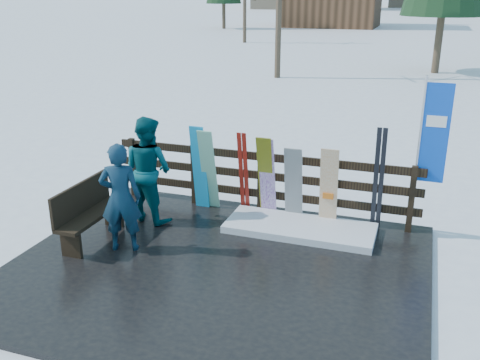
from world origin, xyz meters
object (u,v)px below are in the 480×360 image
at_px(rental_flag, 431,139).
at_px(snowboard_2, 266,177).
at_px(snowboard_1, 209,170).
at_px(snowboard_3, 267,178).
at_px(person_front, 121,198).
at_px(snowboard_4, 293,185).
at_px(person_back, 148,169).
at_px(bench, 88,210).
at_px(snowboard_5, 329,188).
at_px(snowboard_0, 199,168).

bearing_deg(rental_flag, snowboard_2, -174.13).
height_order(snowboard_1, snowboard_3, snowboard_1).
distance_m(snowboard_2, rental_flag, 2.78).
bearing_deg(snowboard_3, person_front, -132.95).
relative_size(snowboard_4, person_back, 0.74).
bearing_deg(person_back, bench, 80.22).
distance_m(snowboard_1, rental_flag, 3.81).
relative_size(snowboard_1, snowboard_3, 1.03).
relative_size(snowboard_2, person_back, 0.84).
xyz_separation_m(bench, snowboard_4, (2.92, 1.80, 0.16)).
bearing_deg(snowboard_4, snowboard_5, 0.00).
xyz_separation_m(snowboard_4, person_back, (-2.39, -0.72, 0.25)).
relative_size(snowboard_4, rental_flag, 0.53).
relative_size(snowboard_2, snowboard_4, 1.13).
bearing_deg(rental_flag, snowboard_5, -169.95).
xyz_separation_m(snowboard_0, person_back, (-0.64, -0.72, 0.13)).
bearing_deg(snowboard_2, bench, -143.34).
relative_size(snowboard_0, person_back, 0.87).
height_order(bench, snowboard_4, snowboard_4).
bearing_deg(snowboard_4, person_front, -139.66).
bearing_deg(rental_flag, person_front, -153.58).
bearing_deg(snowboard_2, snowboard_5, 0.00).
height_order(snowboard_0, snowboard_3, snowboard_0).
bearing_deg(snowboard_5, snowboard_0, 180.00).
bearing_deg(snowboard_0, person_back, -131.65).
bearing_deg(snowboard_0, snowboard_3, -0.00).
bearing_deg(snowboard_4, bench, -148.32).
distance_m(snowboard_4, snowboard_5, 0.61).
distance_m(snowboard_4, person_back, 2.51).
bearing_deg(bench, snowboard_1, 53.23).
xyz_separation_m(bench, person_back, (0.52, 1.08, 0.41)).
xyz_separation_m(snowboard_3, rental_flag, (2.60, 0.27, 0.86)).
bearing_deg(person_back, snowboard_3, -143.22).
bearing_deg(snowboard_3, snowboard_1, 180.00).
relative_size(snowboard_0, snowboard_5, 1.15).
height_order(snowboard_3, person_front, person_front).
bearing_deg(snowboard_2, person_back, -159.09).
distance_m(snowboard_2, person_back, 2.04).
height_order(snowboard_5, rental_flag, rental_flag).
xyz_separation_m(snowboard_3, snowboard_4, (0.47, 0.00, -0.07)).
bearing_deg(rental_flag, snowboard_0, -176.02).
bearing_deg(snowboard_2, rental_flag, 5.87).
bearing_deg(snowboard_3, snowboard_0, 180.00).
distance_m(snowboard_3, snowboard_5, 1.08).
xyz_separation_m(snowboard_1, person_front, (-0.67, -1.90, 0.09)).
relative_size(bench, snowboard_5, 1.08).
height_order(person_front, person_back, person_back).
distance_m(snowboard_2, snowboard_4, 0.50).
height_order(snowboard_0, snowboard_5, snowboard_0).
relative_size(snowboard_3, snowboard_5, 1.09).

